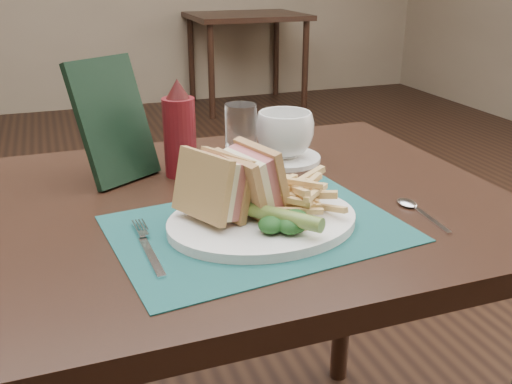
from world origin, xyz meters
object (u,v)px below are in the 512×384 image
table_bg_right (246,61)px  plate (263,221)px  placemat (258,228)px  sandwich_half_b (241,182)px  coffee_cup (285,134)px  ketchup_bottle (179,128)px  saucer (284,158)px  check_presenter (113,121)px  drinking_glass (241,137)px  table_main (247,368)px  sandwich_half_a (203,189)px

table_bg_right → plate: plate is taller
placemat → plate: 0.01m
sandwich_half_b → coffee_cup: bearing=38.7°
table_bg_right → ketchup_bottle: (-1.33, -3.49, 0.47)m
placemat → saucer: size_ratio=2.89×
saucer → ketchup_bottle: (-0.22, -0.01, 0.09)m
coffee_cup → check_presenter: check_presenter is taller
placemat → check_presenter: (-0.17, 0.30, 0.11)m
table_bg_right → coffee_cup: bearing=-107.7°
plate → drinking_glass: size_ratio=2.31×
table_main → coffee_cup: bearing=48.6°
sandwich_half_b → drinking_glass: size_ratio=0.83×
placemat → ketchup_bottle: bearing=101.3°
sandwich_half_a → drinking_glass: 0.29m
coffee_cup → drinking_glass: (-0.10, -0.02, 0.01)m
table_main → plate: bearing=-97.4°
plate → sandwich_half_a: sandwich_half_a is taller
placemat → coffee_cup: coffee_cup is taller
plate → saucer: (0.15, 0.28, -0.00)m
coffee_cup → table_bg_right: bearing=72.3°
plate → check_presenter: (-0.18, 0.30, 0.10)m
check_presenter → sandwich_half_a: bearing=-103.9°
placemat → coffee_cup: size_ratio=3.67×
table_main → drinking_glass: bearing=75.0°
drinking_glass → check_presenter: check_presenter is taller
table_main → table_bg_right: size_ratio=1.00×
plate → ketchup_bottle: (-0.07, 0.27, 0.08)m
plate → ketchup_bottle: size_ratio=1.61×
table_bg_right → saucer: size_ratio=6.00×
table_bg_right → drinking_glass: size_ratio=6.92×
table_bg_right → sandwich_half_a: 4.01m
placemat → coffee_cup: bearing=60.5°
sandwich_half_a → saucer: size_ratio=0.72×
table_main → plate: size_ratio=3.00×
table_main → drinking_glass: (0.04, 0.14, 0.44)m
placemat → saucer: saucer is taller
saucer → drinking_glass: (-0.10, -0.02, 0.06)m
table_main → saucer: saucer is taller
ketchup_bottle → check_presenter: bearing=168.8°
sandwich_half_b → coffee_cup: (0.18, 0.26, -0.01)m
table_bg_right → table_main: bearing=-108.9°
drinking_glass → sandwich_half_a: bearing=-119.5°
sandwich_half_a → check_presenter: size_ratio=0.47×
table_bg_right → check_presenter: bearing=-112.6°
drinking_glass → coffee_cup: bearing=8.6°
placemat → plate: size_ratio=1.45×
sandwich_half_a → placemat: bearing=-39.2°
ketchup_bottle → sandwich_half_b: bearing=-81.7°
ketchup_bottle → drinking_glass: bearing=-2.3°
coffee_cup → drinking_glass: bearing=-171.4°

